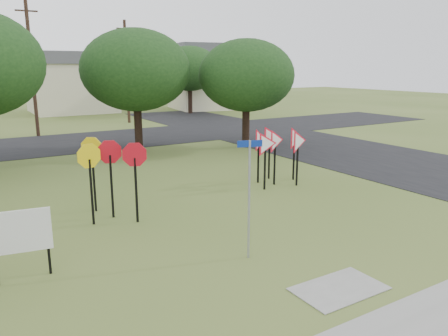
% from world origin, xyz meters
% --- Properties ---
extents(ground, '(140.00, 140.00, 0.00)m').
position_xyz_m(ground, '(0.00, 0.00, 0.00)').
color(ground, '#435720').
extents(sidewalk, '(30.00, 1.60, 0.02)m').
position_xyz_m(sidewalk, '(0.00, -4.20, 0.01)').
color(sidewalk, gray).
rests_on(sidewalk, ground).
extents(street_right, '(8.00, 50.00, 0.02)m').
position_xyz_m(street_right, '(12.00, 10.00, 0.01)').
color(street_right, black).
rests_on(street_right, ground).
extents(street_far, '(60.00, 8.00, 0.02)m').
position_xyz_m(street_far, '(0.00, 20.00, 0.01)').
color(street_far, black).
rests_on(street_far, ground).
extents(curb_pad, '(2.00, 1.20, 0.02)m').
position_xyz_m(curb_pad, '(0.00, -2.40, 0.01)').
color(curb_pad, gray).
rests_on(curb_pad, ground).
extents(street_name_sign, '(0.60, 0.20, 3.02)m').
position_xyz_m(street_name_sign, '(-0.77, -0.03, 1.73)').
color(street_name_sign, '#96999E').
rests_on(street_name_sign, ground).
extents(stop_sign_cluster, '(1.97, 2.19, 2.53)m').
position_xyz_m(stop_sign_cluster, '(-2.88, 4.70, 1.87)').
color(stop_sign_cluster, black).
rests_on(stop_sign_cluster, ground).
extents(yield_sign_cluster, '(2.98, 1.64, 2.33)m').
position_xyz_m(yield_sign_cluster, '(4.32, 5.35, 1.72)').
color(yield_sign_cluster, black).
rests_on(yield_sign_cluster, ground).
extents(info_board, '(1.31, 0.25, 1.65)m').
position_xyz_m(info_board, '(-5.78, 1.68, 1.09)').
color(info_board, black).
rests_on(info_board, ground).
extents(far_pole_a, '(1.40, 0.24, 9.00)m').
position_xyz_m(far_pole_a, '(-2.00, 24.00, 4.60)').
color(far_pole_a, '#39251A').
rests_on(far_pole_a, ground).
extents(far_pole_b, '(1.40, 0.24, 8.50)m').
position_xyz_m(far_pole_b, '(6.00, 28.00, 4.35)').
color(far_pole_b, '#39251A').
rests_on(far_pole_b, ground).
extents(house_mid, '(8.40, 8.40, 6.20)m').
position_xyz_m(house_mid, '(4.00, 40.00, 3.15)').
color(house_mid, beige).
rests_on(house_mid, ground).
extents(house_right, '(8.30, 8.30, 7.20)m').
position_xyz_m(house_right, '(18.00, 36.00, 3.65)').
color(house_right, beige).
rests_on(house_right, ground).
extents(tree_near_mid, '(6.00, 6.00, 6.80)m').
position_xyz_m(tree_near_mid, '(2.00, 15.00, 4.54)').
color(tree_near_mid, black).
rests_on(tree_near_mid, ground).
extents(tree_near_right, '(5.60, 5.60, 6.33)m').
position_xyz_m(tree_near_right, '(8.00, 13.00, 4.22)').
color(tree_near_right, black).
rests_on(tree_near_right, ground).
extents(tree_far_right, '(6.00, 6.00, 6.80)m').
position_xyz_m(tree_far_right, '(14.00, 32.00, 4.54)').
color(tree_far_right, black).
rests_on(tree_far_right, ground).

